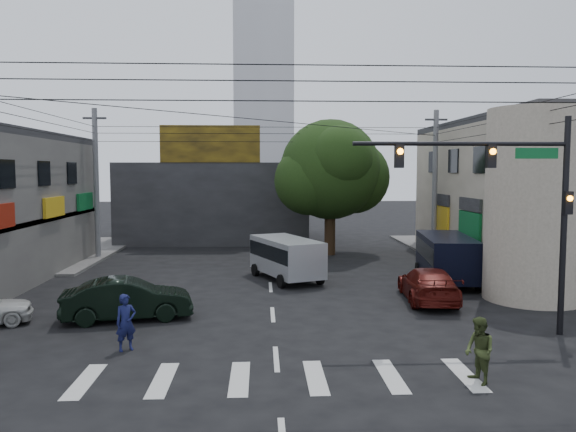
{
  "coord_description": "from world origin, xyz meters",
  "views": [
    {
      "loc": [
        -0.41,
        -18.84,
        5.45
      ],
      "look_at": [
        0.67,
        4.0,
        3.58
      ],
      "focal_mm": 35.0,
      "sensor_mm": 36.0,
      "label": 1
    }
  ],
  "objects": [
    {
      "name": "ground",
      "position": [
        0.0,
        0.0,
        0.0
      ],
      "size": [
        160.0,
        160.0,
        0.0
      ],
      "primitive_type": "plane",
      "color": "black",
      "rests_on": "ground"
    },
    {
      "name": "sidewalk_far_right",
      "position": [
        18.0,
        18.0,
        0.07
      ],
      "size": [
        16.0,
        16.0,
        0.15
      ],
      "primitive_type": "cube",
      "color": "#514F4C",
      "rests_on": "ground"
    },
    {
      "name": "corner_column",
      "position": [
        11.0,
        4.0,
        4.0
      ],
      "size": [
        4.0,
        4.0,
        8.0
      ],
      "primitive_type": "cylinder",
      "color": "gray",
      "rests_on": "ground"
    },
    {
      "name": "building_far",
      "position": [
        -4.0,
        26.0,
        3.0
      ],
      "size": [
        14.0,
        10.0,
        6.0
      ],
      "primitive_type": "cube",
      "color": "#232326",
      "rests_on": "ground"
    },
    {
      "name": "billboard",
      "position": [
        -4.0,
        21.1,
        7.3
      ],
      "size": [
        7.0,
        0.3,
        2.6
      ],
      "primitive_type": "cube",
      "color": "olive",
      "rests_on": "building_far"
    },
    {
      "name": "tower_distant",
      "position": [
        0.0,
        70.0,
        22.0
      ],
      "size": [
        9.0,
        9.0,
        44.0
      ],
      "primitive_type": "cube",
      "color": "silver",
      "rests_on": "ground"
    },
    {
      "name": "street_tree",
      "position": [
        4.0,
        17.0,
        5.47
      ],
      "size": [
        6.4,
        6.4,
        8.7
      ],
      "color": "black",
      "rests_on": "ground"
    },
    {
      "name": "traffic_gantry",
      "position": [
        7.82,
        -1.0,
        4.83
      ],
      "size": [
        7.1,
        0.35,
        7.2
      ],
      "color": "black",
      "rests_on": "ground"
    },
    {
      "name": "utility_pole_far_left",
      "position": [
        -10.5,
        16.0,
        4.6
      ],
      "size": [
        0.32,
        0.32,
        9.2
      ],
      "primitive_type": "cylinder",
      "color": "#59595B",
      "rests_on": "ground"
    },
    {
      "name": "utility_pole_far_right",
      "position": [
        10.5,
        16.0,
        4.6
      ],
      "size": [
        0.32,
        0.32,
        9.2
      ],
      "primitive_type": "cylinder",
      "color": "#59595B",
      "rests_on": "ground"
    },
    {
      "name": "dark_sedan",
      "position": [
        -5.3,
        1.54,
        0.76
      ],
      "size": [
        3.46,
        5.27,
        1.52
      ],
      "primitive_type": "imported",
      "rotation": [
        0.0,
        0.0,
        1.78
      ],
      "color": "black",
      "rests_on": "ground"
    },
    {
      "name": "maroon_sedan",
      "position": [
        6.52,
        3.91,
        0.71
      ],
      "size": [
        2.87,
        5.22,
        1.41
      ],
      "primitive_type": "imported",
      "rotation": [
        0.0,
        0.0,
        3.05
      ],
      "color": "#490E0A",
      "rests_on": "ground"
    },
    {
      "name": "silver_minivan",
      "position": [
        0.82,
        8.69,
        1.04
      ],
      "size": [
        6.23,
        5.39,
        2.07
      ],
      "primitive_type": null,
      "rotation": [
        0.0,
        0.0,
        1.96
      ],
      "color": "#A1A3A8",
      "rests_on": "ground"
    },
    {
      "name": "navy_van",
      "position": [
        8.57,
        7.78,
        1.13
      ],
      "size": [
        6.25,
        3.67,
        2.27
      ],
      "primitive_type": null,
      "rotation": [
        0.0,
        0.0,
        1.44
      ],
      "color": "black",
      "rests_on": "ground"
    },
    {
      "name": "traffic_officer",
      "position": [
        -4.52,
        -2.0,
        0.86
      ],
      "size": [
        1.01,
        0.99,
        1.73
      ],
      "primitive_type": "imported",
      "rotation": [
        0.0,
        0.0,
        0.58
      ],
      "color": "#121540",
      "rests_on": "ground"
    },
    {
      "name": "pedestrian_olive",
      "position": [
        5.14,
        -5.1,
        0.86
      ],
      "size": [
        1.12,
        1.01,
        1.71
      ],
      "primitive_type": "imported",
      "rotation": [
        0.0,
        0.0,
        -1.34
      ],
      "color": "#34401D",
      "rests_on": "ground"
    }
  ]
}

